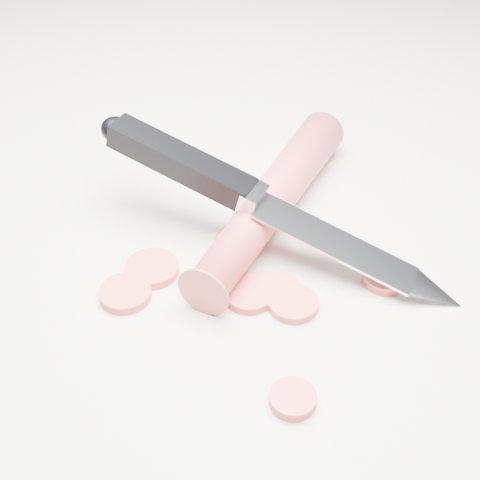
# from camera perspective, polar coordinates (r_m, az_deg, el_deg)

# --- Properties ---
(ground) EXTENTS (2.40, 2.40, 0.00)m
(ground) POSITION_cam_1_polar(r_m,az_deg,el_deg) (0.52, 0.63, -0.04)
(ground) COLOR silver
(ground) RESTS_ON ground
(carrot) EXTENTS (0.11, 0.23, 0.03)m
(carrot) POSITION_cam_1_polar(r_m,az_deg,el_deg) (0.53, 2.76, 3.47)
(carrot) COLOR #CC3D3F
(carrot) RESTS_ON ground
(carrot_slice_0) EXTENTS (0.04, 0.04, 0.01)m
(carrot_slice_0) POSITION_cam_1_polar(r_m,az_deg,el_deg) (0.49, -7.50, -2.43)
(carrot_slice_0) COLOR #CE473F
(carrot_slice_0) RESTS_ON ground
(carrot_slice_1) EXTENTS (0.03, 0.03, 0.01)m
(carrot_slice_1) POSITION_cam_1_polar(r_m,az_deg,el_deg) (0.46, 4.57, -5.42)
(carrot_slice_1) COLOR #CE473F
(carrot_slice_1) RESTS_ON ground
(carrot_slice_2) EXTENTS (0.04, 0.04, 0.01)m
(carrot_slice_2) POSITION_cam_1_polar(r_m,az_deg,el_deg) (0.47, 0.81, -4.66)
(carrot_slice_2) COLOR #CE473F
(carrot_slice_2) RESTS_ON ground
(carrot_slice_3) EXTENTS (0.04, 0.04, 0.01)m
(carrot_slice_3) POSITION_cam_1_polar(r_m,az_deg,el_deg) (0.47, 3.10, -4.36)
(carrot_slice_3) COLOR #CE473F
(carrot_slice_3) RESTS_ON ground
(carrot_slice_4) EXTENTS (0.03, 0.03, 0.01)m
(carrot_slice_4) POSITION_cam_1_polar(r_m,az_deg,el_deg) (0.49, 12.21, -3.19)
(carrot_slice_4) COLOR #CE473F
(carrot_slice_4) RESTS_ON ground
(carrot_slice_5) EXTENTS (0.04, 0.04, 0.01)m
(carrot_slice_5) POSITION_cam_1_polar(r_m,az_deg,el_deg) (0.51, -0.06, -0.18)
(carrot_slice_5) COLOR #CE473F
(carrot_slice_5) RESTS_ON ground
(carrot_slice_6) EXTENTS (0.03, 0.03, 0.01)m
(carrot_slice_6) POSITION_cam_1_polar(r_m,az_deg,el_deg) (0.47, 1.34, -4.35)
(carrot_slice_6) COLOR #CE473F
(carrot_slice_6) RESTS_ON ground
(carrot_slice_7) EXTENTS (0.04, 0.04, 0.01)m
(carrot_slice_7) POSITION_cam_1_polar(r_m,az_deg,el_deg) (0.48, -9.76, -4.52)
(carrot_slice_7) COLOR #CE473F
(carrot_slice_7) RESTS_ON ground
(carrot_slice_8) EXTENTS (0.03, 0.03, 0.01)m
(carrot_slice_8) POSITION_cam_1_polar(r_m,az_deg,el_deg) (0.41, 4.53, -13.36)
(carrot_slice_8) COLOR #CE473F
(carrot_slice_8) RESTS_ON ground
(kitchen_knife) EXTENTS (0.29, 0.13, 0.08)m
(kitchen_knife) POSITION_cam_1_polar(r_m,az_deg,el_deg) (0.49, 2.87, 3.10)
(kitchen_knife) COLOR silver
(kitchen_knife) RESTS_ON ground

